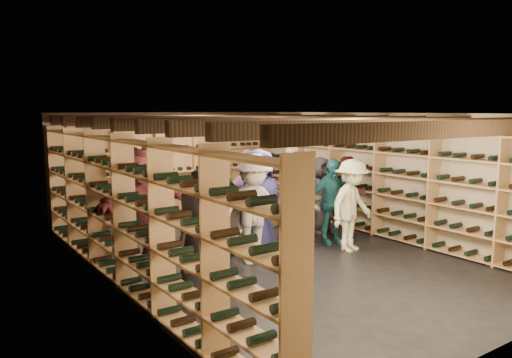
{
  "coord_description": "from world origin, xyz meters",
  "views": [
    {
      "loc": [
        -4.92,
        -6.6,
        2.46
      ],
      "look_at": [
        -0.22,
        0.2,
        1.31
      ],
      "focal_mm": 35.0,
      "sensor_mm": 36.0,
      "label": 1
    }
  ],
  "objects_px": {
    "person_4": "(331,202)",
    "person_10": "(219,205)",
    "person_0": "(197,244)",
    "person_7": "(295,191)",
    "crate_stack_left": "(216,224)",
    "person_8": "(349,196)",
    "person_6": "(259,202)",
    "person_3": "(352,205)",
    "person_5": "(139,206)",
    "person_1": "(202,222)",
    "person_11": "(250,193)",
    "crate_stack_right": "(265,219)",
    "crate_loose": "(243,233)",
    "person_9": "(254,209)",
    "person_12": "(320,195)",
    "person_2": "(308,203)"
  },
  "relations": [
    {
      "from": "person_5",
      "to": "person_9",
      "type": "distance_m",
      "value": 1.83
    },
    {
      "from": "person_4",
      "to": "person_8",
      "type": "relative_size",
      "value": 1.01
    },
    {
      "from": "person_1",
      "to": "person_3",
      "type": "bearing_deg",
      "value": -18.52
    },
    {
      "from": "crate_loose",
      "to": "person_10",
      "type": "relative_size",
      "value": 0.29
    },
    {
      "from": "person_3",
      "to": "person_7",
      "type": "height_order",
      "value": "person_7"
    },
    {
      "from": "crate_stack_right",
      "to": "person_6",
      "type": "xyz_separation_m",
      "value": [
        -1.22,
        -1.55,
        0.73
      ]
    },
    {
      "from": "person_0",
      "to": "person_6",
      "type": "distance_m",
      "value": 2.32
    },
    {
      "from": "crate_stack_left",
      "to": "person_10",
      "type": "xyz_separation_m",
      "value": [
        -0.38,
        -0.77,
        0.53
      ]
    },
    {
      "from": "crate_loose",
      "to": "person_1",
      "type": "relative_size",
      "value": 0.32
    },
    {
      "from": "person_2",
      "to": "person_11",
      "type": "distance_m",
      "value": 1.34
    },
    {
      "from": "crate_loose",
      "to": "person_1",
      "type": "xyz_separation_m",
      "value": [
        -1.67,
        -1.43,
        0.7
      ]
    },
    {
      "from": "person_7",
      "to": "person_5",
      "type": "bearing_deg",
      "value": -172.9
    },
    {
      "from": "person_1",
      "to": "person_8",
      "type": "relative_size",
      "value": 1.01
    },
    {
      "from": "person_0",
      "to": "person_1",
      "type": "distance_m",
      "value": 1.12
    },
    {
      "from": "crate_stack_right",
      "to": "person_9",
      "type": "relative_size",
      "value": 0.34
    },
    {
      "from": "person_0",
      "to": "person_10",
      "type": "height_order",
      "value": "person_10"
    },
    {
      "from": "person_8",
      "to": "person_7",
      "type": "bearing_deg",
      "value": 160.1
    },
    {
      "from": "person_1",
      "to": "person_6",
      "type": "distance_m",
      "value": 1.37
    },
    {
      "from": "person_6",
      "to": "person_8",
      "type": "relative_size",
      "value": 1.16
    },
    {
      "from": "person_5",
      "to": "person_9",
      "type": "bearing_deg",
      "value": -47.63
    },
    {
      "from": "person_2",
      "to": "person_11",
      "type": "relative_size",
      "value": 0.95
    },
    {
      "from": "person_7",
      "to": "person_10",
      "type": "xyz_separation_m",
      "value": [
        -1.96,
        -0.39,
        -0.01
      ]
    },
    {
      "from": "crate_stack_right",
      "to": "person_8",
      "type": "distance_m",
      "value": 1.88
    },
    {
      "from": "person_1",
      "to": "person_4",
      "type": "xyz_separation_m",
      "value": [
        2.75,
        0.14,
        -0.0
      ]
    },
    {
      "from": "person_6",
      "to": "person_12",
      "type": "xyz_separation_m",
      "value": [
        1.86,
        0.53,
        -0.14
      ]
    },
    {
      "from": "crate_stack_left",
      "to": "person_9",
      "type": "relative_size",
      "value": 0.38
    },
    {
      "from": "crate_stack_right",
      "to": "person_11",
      "type": "xyz_separation_m",
      "value": [
        -0.71,
        -0.49,
        0.69
      ]
    },
    {
      "from": "crate_stack_right",
      "to": "person_3",
      "type": "distance_m",
      "value": 2.43
    },
    {
      "from": "crate_stack_right",
      "to": "person_2",
      "type": "relative_size",
      "value": 0.36
    },
    {
      "from": "person_1",
      "to": "person_9",
      "type": "distance_m",
      "value": 0.93
    },
    {
      "from": "crate_stack_right",
      "to": "person_1",
      "type": "relative_size",
      "value": 0.38
    },
    {
      "from": "crate_stack_left",
      "to": "person_0",
      "type": "bearing_deg",
      "value": -124.82
    },
    {
      "from": "crate_stack_left",
      "to": "person_11",
      "type": "xyz_separation_m",
      "value": [
        0.76,
        0.0,
        0.52
      ]
    },
    {
      "from": "crate_loose",
      "to": "person_4",
      "type": "xyz_separation_m",
      "value": [
        1.09,
        -1.29,
        0.7
      ]
    },
    {
      "from": "person_6",
      "to": "person_3",
      "type": "bearing_deg",
      "value": -24.35
    },
    {
      "from": "crate_stack_right",
      "to": "person_11",
      "type": "height_order",
      "value": "person_11"
    },
    {
      "from": "person_1",
      "to": "person_5",
      "type": "height_order",
      "value": "person_5"
    },
    {
      "from": "person_0",
      "to": "person_7",
      "type": "relative_size",
      "value": 0.86
    },
    {
      "from": "person_7",
      "to": "person_11",
      "type": "xyz_separation_m",
      "value": [
        -0.81,
        0.38,
        -0.02
      ]
    },
    {
      "from": "person_1",
      "to": "person_10",
      "type": "bearing_deg",
      "value": 34.12
    },
    {
      "from": "person_4",
      "to": "person_11",
      "type": "height_order",
      "value": "person_11"
    },
    {
      "from": "person_3",
      "to": "person_10",
      "type": "xyz_separation_m",
      "value": [
        -2.05,
        1.07,
        0.06
      ]
    },
    {
      "from": "person_3",
      "to": "person_11",
      "type": "relative_size",
      "value": 0.94
    },
    {
      "from": "person_4",
      "to": "person_10",
      "type": "relative_size",
      "value": 0.91
    },
    {
      "from": "person_1",
      "to": "person_11",
      "type": "relative_size",
      "value": 0.92
    },
    {
      "from": "crate_loose",
      "to": "person_6",
      "type": "distance_m",
      "value": 1.38
    },
    {
      "from": "person_3",
      "to": "crate_stack_right",
      "type": "bearing_deg",
      "value": 83.59
    },
    {
      "from": "person_6",
      "to": "person_7",
      "type": "height_order",
      "value": "person_6"
    },
    {
      "from": "crate_stack_left",
      "to": "person_8",
      "type": "xyz_separation_m",
      "value": [
        2.45,
        -0.99,
        0.44
      ]
    },
    {
      "from": "person_4",
      "to": "person_6",
      "type": "height_order",
      "value": "person_6"
    }
  ]
}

